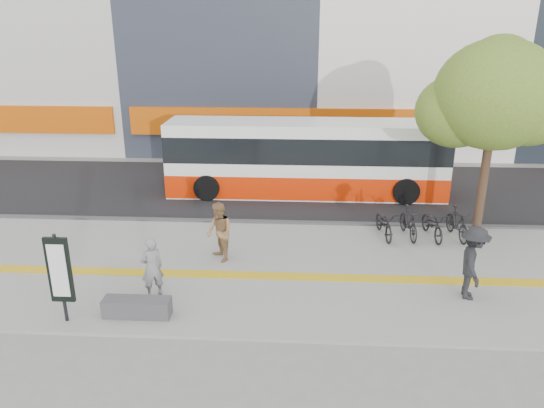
# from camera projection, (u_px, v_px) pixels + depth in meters

# --- Properties ---
(ground) EXTENTS (120.00, 120.00, 0.00)m
(ground) POSITION_uv_depth(u_px,v_px,m) (251.00, 296.00, 13.16)
(ground) COLOR slate
(ground) RESTS_ON ground
(sidewalk) EXTENTS (40.00, 7.00, 0.08)m
(sidewalk) POSITION_uv_depth(u_px,v_px,m) (256.00, 269.00, 14.56)
(sidewalk) COLOR slate
(sidewalk) RESTS_ON ground
(tactile_strip) EXTENTS (40.00, 0.45, 0.01)m
(tactile_strip) POSITION_uv_depth(u_px,v_px,m) (254.00, 275.00, 14.07)
(tactile_strip) COLOR #C28C16
(tactile_strip) RESTS_ON sidewalk
(street) EXTENTS (40.00, 8.00, 0.06)m
(street) POSITION_uv_depth(u_px,v_px,m) (271.00, 189.00, 21.62)
(street) COLOR black
(street) RESTS_ON ground
(curb) EXTENTS (40.00, 0.25, 0.14)m
(curb) POSITION_uv_depth(u_px,v_px,m) (265.00, 223.00, 17.84)
(curb) COLOR #37373A
(curb) RESTS_ON ground
(bench) EXTENTS (1.60, 0.45, 0.45)m
(bench) POSITION_uv_depth(u_px,v_px,m) (137.00, 307.00, 12.07)
(bench) COLOR #37373A
(bench) RESTS_ON sidewalk
(signboard) EXTENTS (0.55, 0.10, 2.20)m
(signboard) POSITION_uv_depth(u_px,v_px,m) (59.00, 271.00, 11.51)
(signboard) COLOR black
(signboard) RESTS_ON sidewalk
(street_tree) EXTENTS (4.40, 3.80, 6.31)m
(street_tree) POSITION_uv_depth(u_px,v_px,m) (493.00, 97.00, 15.80)
(street_tree) COLOR #3A261A
(street_tree) RESTS_ON sidewalk
(bus) EXTENTS (11.11, 2.63, 2.96)m
(bus) POSITION_uv_depth(u_px,v_px,m) (306.00, 160.00, 20.59)
(bus) COLOR white
(bus) RESTS_ON street
(bicycle_row) EXTENTS (3.08, 1.80, 1.01)m
(bicycle_row) POSITION_uv_depth(u_px,v_px,m) (420.00, 223.00, 16.46)
(bicycle_row) COLOR black
(bicycle_row) RESTS_ON sidewalk
(seated_woman) EXTENTS (0.70, 0.64, 1.60)m
(seated_woman) POSITION_uv_depth(u_px,v_px,m) (152.00, 267.00, 12.77)
(seated_woman) COLOR black
(seated_woman) RESTS_ON sidewalk
(pedestrian_tan) EXTENTS (1.02, 1.08, 1.77)m
(pedestrian_tan) POSITION_uv_depth(u_px,v_px,m) (219.00, 232.00, 14.73)
(pedestrian_tan) COLOR olive
(pedestrian_tan) RESTS_ON sidewalk
(pedestrian_dark) EXTENTS (0.90, 1.34, 1.92)m
(pedestrian_dark) POSITION_uv_depth(u_px,v_px,m) (473.00, 263.00, 12.66)
(pedestrian_dark) COLOR black
(pedestrian_dark) RESTS_ON sidewalk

